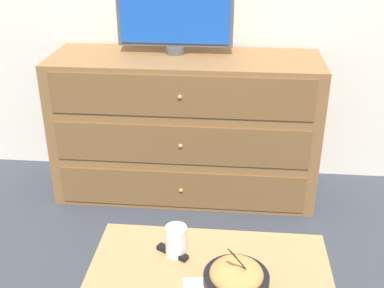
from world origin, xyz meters
name	(u,v)px	position (x,y,z in m)	size (l,w,h in m)	color
ground_plane	(201,168)	(0.00, 0.00, 0.00)	(12.00, 12.00, 0.00)	#383D47
dresser	(185,127)	(-0.07, -0.28, 0.42)	(1.50, 0.51, 0.84)	olive
tv	(175,12)	(-0.13, -0.20, 1.07)	(0.64, 0.11, 0.43)	#515156
coffee_table	(209,283)	(0.14, -1.49, 0.34)	(0.86, 0.47, 0.41)	tan
takeout_bowl	(236,276)	(0.24, -1.56, 0.44)	(0.23, 0.23, 0.19)	black
drink_cup	(176,242)	(0.01, -1.41, 0.46)	(0.08, 0.08, 0.12)	beige
remote_control	(173,252)	(0.00, -1.42, 0.42)	(0.13, 0.09, 0.02)	black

